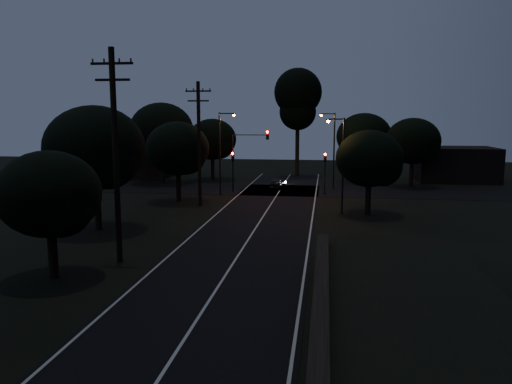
% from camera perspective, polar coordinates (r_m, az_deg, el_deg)
% --- Properties ---
extents(road_surface, '(60.00, 70.00, 0.03)m').
position_cam_1_polar(road_surface, '(41.34, 1.37, -1.96)').
color(road_surface, black).
rests_on(road_surface, ground).
extents(utility_pole_mid, '(2.20, 0.30, 11.00)m').
position_cam_1_polar(utility_pole_mid, '(26.56, -15.76, 4.32)').
color(utility_pole_mid, black).
rests_on(utility_pole_mid, ground).
extents(utility_pole_far, '(2.20, 0.30, 10.50)m').
position_cam_1_polar(utility_pole_far, '(42.66, -6.53, 5.72)').
color(utility_pole_far, black).
rests_on(utility_pole_far, ground).
extents(tree_left_b, '(4.76, 4.76, 6.05)m').
position_cam_1_polar(tree_left_b, '(24.84, -22.33, -0.49)').
color(tree_left_b, black).
rests_on(tree_left_b, ground).
extents(tree_left_c, '(6.60, 6.60, 8.34)m').
position_cam_1_polar(tree_left_c, '(34.59, -17.67, 4.58)').
color(tree_left_c, black).
rests_on(tree_left_c, ground).
extents(tree_left_d, '(5.66, 5.66, 7.18)m').
position_cam_1_polar(tree_left_d, '(45.14, -8.75, 4.77)').
color(tree_left_d, black).
rests_on(tree_left_d, ground).
extents(tree_far_nw, '(5.82, 5.82, 7.37)m').
position_cam_1_polar(tree_far_nw, '(60.71, -4.85, 5.90)').
color(tree_far_nw, black).
rests_on(tree_far_nw, ground).
extents(tree_far_w, '(7.22, 7.22, 9.20)m').
position_cam_1_polar(tree_far_w, '(58.12, -10.55, 6.86)').
color(tree_far_w, black).
rests_on(tree_far_w, ground).
extents(tree_far_ne, '(6.36, 6.36, 8.04)m').
position_cam_1_polar(tree_far_ne, '(59.35, 12.46, 6.08)').
color(tree_far_ne, black).
rests_on(tree_far_ne, ground).
extents(tree_far_e, '(5.90, 5.90, 7.49)m').
position_cam_1_polar(tree_far_e, '(57.00, 17.70, 5.44)').
color(tree_far_e, black).
rests_on(tree_far_e, ground).
extents(tree_right_a, '(5.18, 5.18, 6.59)m').
position_cam_1_polar(tree_right_a, '(39.44, 13.10, 3.56)').
color(tree_right_a, black).
rests_on(tree_right_a, ground).
extents(tall_pine, '(6.03, 6.03, 13.70)m').
position_cam_1_polar(tall_pine, '(64.40, 4.81, 10.59)').
color(tall_pine, black).
rests_on(tall_pine, ground).
extents(building_left, '(10.00, 8.00, 4.40)m').
position_cam_1_polar(building_left, '(66.25, -13.92, 3.67)').
color(building_left, black).
rests_on(building_left, ground).
extents(building_right, '(9.00, 7.00, 4.00)m').
position_cam_1_polar(building_right, '(64.35, 21.78, 2.99)').
color(building_right, black).
rests_on(building_right, ground).
extents(signal_left, '(0.28, 0.35, 4.10)m').
position_cam_1_polar(signal_left, '(50.33, -2.66, 3.17)').
color(signal_left, black).
rests_on(signal_left, ground).
extents(signal_right, '(0.28, 0.35, 4.10)m').
position_cam_1_polar(signal_right, '(49.47, 7.89, 3.00)').
color(signal_right, black).
rests_on(signal_right, ground).
extents(signal_mast, '(3.70, 0.35, 6.25)m').
position_cam_1_polar(signal_mast, '(49.93, -0.76, 4.86)').
color(signal_mast, black).
rests_on(signal_mast, ground).
extents(streetlight_a, '(1.66, 0.26, 8.00)m').
position_cam_1_polar(streetlight_a, '(48.38, -3.93, 5.08)').
color(streetlight_a, black).
rests_on(streetlight_a, ground).
extents(streetlight_b, '(1.66, 0.26, 8.00)m').
position_cam_1_polar(streetlight_b, '(53.34, 8.71, 5.32)').
color(streetlight_b, black).
rests_on(streetlight_b, ground).
extents(streetlight_c, '(1.46, 0.26, 7.50)m').
position_cam_1_polar(streetlight_c, '(39.40, 9.68, 3.77)').
color(streetlight_c, black).
rests_on(streetlight_c, ground).
extents(car, '(1.61, 3.25, 1.06)m').
position_cam_1_polar(car, '(53.03, 2.42, 0.94)').
color(car, black).
rests_on(car, ground).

